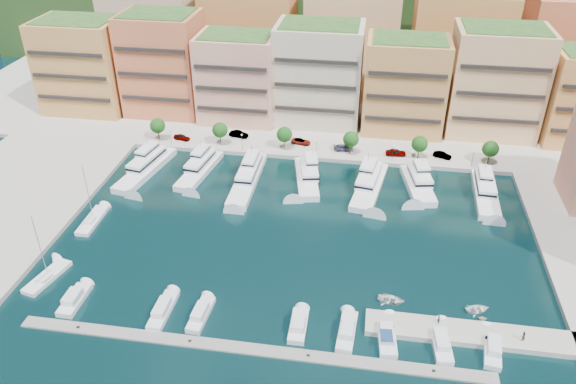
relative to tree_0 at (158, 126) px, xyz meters
name	(u,v)px	position (x,y,z in m)	size (l,w,h in m)	color
ground	(297,234)	(40.00, -33.50, -4.74)	(400.00, 400.00, 0.00)	black
north_quay	(328,109)	(40.00, 28.50, -4.74)	(220.00, 64.00, 2.00)	#9E998E
hillside	(341,56)	(40.00, 76.50, -4.74)	(240.00, 40.00, 58.00)	#1B3515
south_pontoon	(248,350)	(37.00, -63.50, -4.74)	(72.00, 2.20, 0.35)	gray
finger_pier	(470,336)	(70.00, -55.50, -4.74)	(32.00, 5.00, 2.00)	#9E998E
apartment_0	(84,65)	(-26.00, 16.49, 8.57)	(22.00, 16.50, 24.80)	#BF8346
apartment_1	(163,63)	(-4.00, 18.49, 9.57)	(20.00, 16.50, 26.80)	#D66E47
apartment_2	(238,77)	(17.00, 16.49, 7.57)	(20.00, 15.50, 22.80)	#ECAF84
apartment_3	(319,74)	(38.00, 18.49, 9.07)	(22.00, 16.50, 25.80)	#C5B798
apartment_4	(405,85)	(60.00, 16.49, 8.07)	(20.00, 15.50, 23.80)	#C7864A
apartment_5	(495,81)	(82.00, 18.49, 9.57)	(22.00, 16.50, 26.80)	#E7B37A
backblock_0	(153,32)	(-15.00, 40.50, 11.26)	(26.00, 18.00, 30.00)	#C5B798
backblock_1	(250,37)	(15.00, 40.50, 11.26)	(26.00, 18.00, 30.00)	#C7864A
backblock_2	(352,42)	(45.00, 40.50, 11.26)	(26.00, 18.00, 30.00)	#E7B37A
backblock_3	(459,47)	(75.00, 40.50, 11.26)	(26.00, 18.00, 30.00)	#BF8346
backblock_4	(571,52)	(105.00, 40.50, 11.26)	(26.00, 18.00, 30.00)	#D66E47
tree_0	(158,126)	(0.00, 0.00, 0.00)	(3.80, 3.80, 5.65)	#473323
tree_1	(220,130)	(16.00, 0.00, 0.00)	(3.80, 3.80, 5.65)	#473323
tree_2	(284,135)	(32.00, 0.00, 0.00)	(3.80, 3.80, 5.65)	#473323
tree_3	(351,139)	(48.00, 0.00, 0.00)	(3.80, 3.80, 5.65)	#473323
tree_4	(420,144)	(64.00, 0.00, 0.00)	(3.80, 3.80, 5.65)	#473323
tree_5	(491,149)	(80.00, 0.00, 0.00)	(3.80, 3.80, 5.65)	#473323
lamppost_0	(170,134)	(4.00, -2.30, -0.92)	(0.30, 0.30, 4.20)	black
lamppost_1	(242,139)	(22.00, -2.30, -0.92)	(0.30, 0.30, 4.20)	black
lamppost_2	(316,145)	(40.00, -2.30, -0.92)	(0.30, 0.30, 4.20)	black
lamppost_3	(393,150)	(58.00, -2.30, -0.92)	(0.30, 0.30, 4.20)	black
lamppost_4	(473,156)	(76.00, -2.30, -0.92)	(0.30, 0.30, 4.20)	black
yacht_0	(147,166)	(2.21, -14.20, -3.53)	(8.16, 21.63, 7.30)	white
yacht_1	(200,168)	(14.52, -12.90, -3.65)	(6.80, 18.65, 7.30)	white
yacht_2	(248,176)	(26.25, -15.02, -3.53)	(4.51, 22.97, 7.30)	white
yacht_3	(307,175)	(39.16, -12.49, -3.53)	(7.75, 17.96, 7.30)	white
yacht_4	(370,184)	(53.16, -13.87, -3.65)	(7.97, 20.85, 7.30)	white
yacht_5	(418,182)	(63.62, -11.76, -3.53)	(7.61, 16.46, 7.30)	white
yacht_6	(485,191)	(77.69, -13.13, -3.53)	(5.19, 19.00, 7.30)	white
cruiser_0	(74,300)	(6.65, -58.08, -4.20)	(2.76, 7.56, 2.55)	silver
cruiser_2	(163,310)	(21.85, -58.10, -4.20)	(2.60, 8.89, 2.55)	silver
cruiser_3	(201,315)	(28.10, -58.09, -4.20)	(2.81, 7.97, 2.55)	silver
cruiser_5	(298,326)	(43.77, -58.08, -4.20)	(2.66, 7.19, 2.55)	silver
cruiser_6	(347,332)	(51.30, -58.09, -4.20)	(2.98, 8.44, 2.55)	silver
cruiser_7	(387,336)	(57.30, -58.11, -4.17)	(3.32, 8.46, 2.66)	silver
cruiser_8	(441,343)	(65.35, -58.09, -4.20)	(3.26, 8.53, 2.55)	silver
cruiser_9	(492,348)	(72.81, -58.09, -4.20)	(3.39, 8.19, 2.55)	silver
sailboat_0	(47,278)	(-0.86, -53.33, -4.43)	(4.85, 9.88, 13.20)	white
sailboat_1	(92,221)	(-0.91, -35.87, -4.44)	(3.02, 10.02, 13.20)	white
tender_3	(482,318)	(72.24, -51.59, -4.37)	(1.21, 1.40, 0.74)	beige
tender_2	(478,309)	(71.74, -49.72, -4.34)	(2.81, 3.93, 0.81)	white
tender_0	(391,300)	(57.98, -49.70, -4.29)	(3.15, 4.41, 0.91)	silver
car_0	(182,137)	(5.77, 0.61, -3.03)	(1.69, 4.21, 1.43)	gray
car_1	(239,134)	(19.50, 4.42, -2.95)	(1.68, 4.82, 1.59)	gray
car_2	(301,141)	(35.62, 3.10, -3.07)	(2.23, 4.83, 1.34)	gray
car_3	(344,147)	(46.33, 1.40, -3.04)	(1.97, 4.84, 1.41)	gray
car_4	(396,152)	(58.81, 0.61, -2.93)	(1.92, 4.78, 1.63)	gray
car_5	(442,155)	(69.68, 1.11, -3.05)	(1.48, 4.23, 1.39)	gray
person_0	(439,319)	(65.13, -54.44, -2.86)	(0.64, 0.42, 1.77)	#242C48
person_1	(523,336)	(77.25, -56.13, -2.90)	(0.82, 0.64, 1.69)	brown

